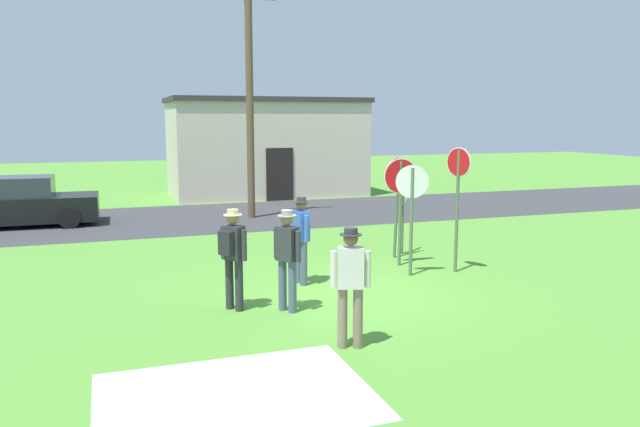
# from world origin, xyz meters

# --- Properties ---
(ground_plane) EXTENTS (80.00, 80.00, 0.00)m
(ground_plane) POSITION_xyz_m (0.00, 0.00, 0.00)
(ground_plane) COLOR #518E33
(street_asphalt) EXTENTS (60.00, 6.40, 0.01)m
(street_asphalt) POSITION_xyz_m (0.00, 9.96, 0.00)
(street_asphalt) COLOR #38383A
(street_asphalt) RESTS_ON ground
(concrete_path) EXTENTS (3.20, 2.40, 0.01)m
(concrete_path) POSITION_xyz_m (-2.71, -3.64, 0.00)
(concrete_path) COLOR #ADAAA3
(concrete_path) RESTS_ON ground
(building_background) EXTENTS (8.12, 4.57, 4.11)m
(building_background) POSITION_xyz_m (2.56, 15.47, 2.06)
(building_background) COLOR beige
(building_background) RESTS_ON ground
(utility_pole) EXTENTS (1.80, 0.24, 7.64)m
(utility_pole) POSITION_xyz_m (0.51, 9.41, 4.00)
(utility_pole) COLOR brown
(utility_pole) RESTS_ON ground
(parked_car_on_street) EXTENTS (4.33, 2.08, 1.51)m
(parked_car_on_street) POSITION_xyz_m (-6.46, 10.12, 0.69)
(parked_car_on_street) COLOR black
(parked_car_on_street) RESTS_ON ground
(stop_sign_leaning_left) EXTENTS (0.63, 0.23, 2.37)m
(stop_sign_leaning_left) POSITION_xyz_m (2.35, 2.39, 1.58)
(stop_sign_leaning_left) COLOR #51664C
(stop_sign_leaning_left) RESTS_ON ground
(stop_sign_low_front) EXTENTS (0.23, 0.58, 2.65)m
(stop_sign_low_front) POSITION_xyz_m (2.94, 0.75, 1.74)
(stop_sign_low_front) COLOR #51664C
(stop_sign_low_front) RESTS_ON ground
(stop_sign_nearest) EXTENTS (0.65, 0.23, 2.30)m
(stop_sign_nearest) POSITION_xyz_m (1.90, 0.79, 1.55)
(stop_sign_nearest) COLOR #51664C
(stop_sign_nearest) RESTS_ON ground
(stop_sign_leaning_right) EXTENTS (0.54, 0.46, 1.90)m
(stop_sign_leaning_right) POSITION_xyz_m (2.67, 2.73, 1.28)
(stop_sign_leaning_right) COLOR #51664C
(stop_sign_leaning_right) RESTS_ON ground
(stop_sign_center_cluster) EXTENTS (0.79, 0.08, 2.39)m
(stop_sign_center_cluster) POSITION_xyz_m (2.08, 1.68, 1.64)
(stop_sign_center_cluster) COLOR #51664C
(stop_sign_center_cluster) RESTS_ON ground
(person_in_teal) EXTENTS (0.54, 0.33, 1.74)m
(person_in_teal) POSITION_xyz_m (-0.84, -2.63, 0.98)
(person_in_teal) COLOR #7A6B56
(person_in_teal) RESTS_ON ground
(person_near_signs) EXTENTS (0.47, 0.49, 1.74)m
(person_near_signs) POSITION_xyz_m (-2.05, -0.34, 1.01)
(person_near_signs) COLOR #2D2D33
(person_near_signs) RESTS_ON ground
(person_with_sunhat) EXTENTS (0.38, 0.49, 1.74)m
(person_with_sunhat) POSITION_xyz_m (-1.21, -0.71, 0.98)
(person_with_sunhat) COLOR #4C5670
(person_with_sunhat) RESTS_ON ground
(person_on_left) EXTENTS (0.31, 0.57, 1.74)m
(person_on_left) POSITION_xyz_m (-0.45, 0.90, 0.98)
(person_on_left) COLOR #4C5670
(person_on_left) RESTS_ON ground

